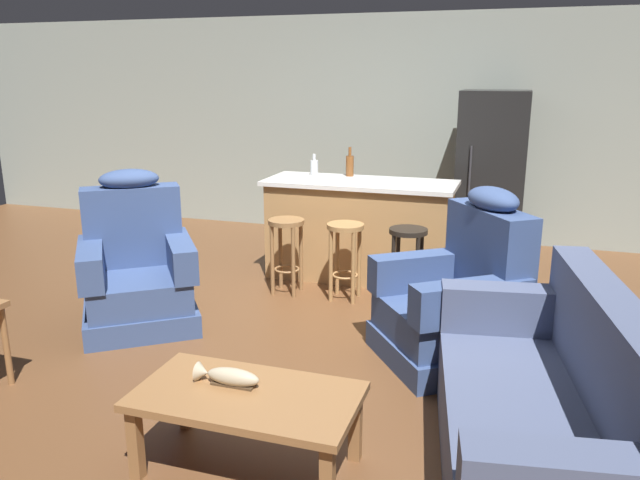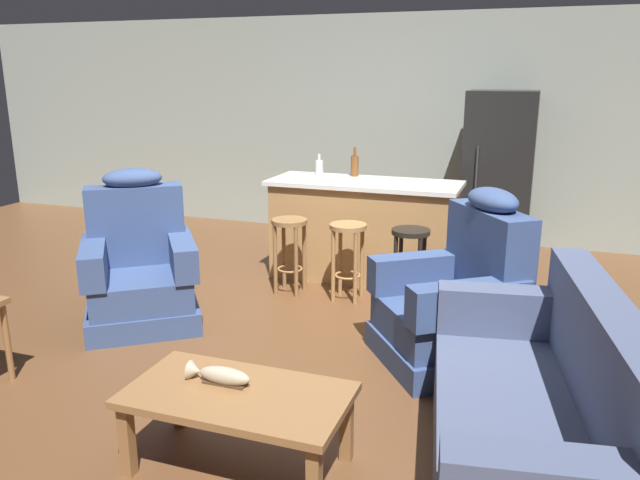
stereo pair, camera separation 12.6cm
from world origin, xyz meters
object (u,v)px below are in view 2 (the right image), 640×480
bar_stool_left (290,242)px  recliner_near_lamp (140,270)px  bar_stool_right (410,253)px  bar_stool_middle (348,247)px  refrigerator (498,176)px  couch (540,421)px  recliner_near_island (457,303)px  bottle_short_amber (355,165)px  fish_figurine (219,375)px  coffee_table (238,402)px  bottle_tall_green (319,167)px  kitchen_island (364,230)px

bar_stool_left → recliner_near_lamp: bearing=-131.1°
bar_stool_left → bar_stool_right: 1.09m
bar_stool_middle → refrigerator: 2.17m
couch → bar_stool_right: bearing=-72.8°
recliner_near_lamp → recliner_near_island: same height
refrigerator → bottle_short_amber: refrigerator is taller
bar_stool_middle → refrigerator: (1.09, 1.83, 0.41)m
recliner_near_island → refrigerator: size_ratio=0.68×
fish_figurine → bar_stool_middle: (-0.08, 2.45, 0.01)m
bar_stool_right → refrigerator: refrigerator is taller
coffee_table → recliner_near_lamp: (-1.62, 1.50, 0.06)m
bar_stool_middle → bar_stool_right: size_ratio=1.00×
bar_stool_left → bottle_short_amber: bottle_short_amber is taller
bottle_tall_green → bottle_short_amber: bearing=9.2°
couch → recliner_near_island: size_ratio=1.68×
bar_stool_right → couch: bearing=-63.5°
recliner_near_lamp → bottle_tall_green: bearing=118.0°
fish_figurine → recliner_near_island: size_ratio=0.28×
recliner_near_lamp → recliner_near_island: (2.48, 0.10, 0.00)m
recliner_near_lamp → bottle_short_amber: bearing=110.5°
coffee_table → recliner_near_island: 1.81m
bar_stool_right → refrigerator: bearing=73.3°
bar_stool_middle → fish_figurine: bearing=-88.2°
coffee_table → recliner_near_lamp: 2.21m
kitchen_island → bottle_short_amber: bearing=124.8°
refrigerator → coffee_table: bearing=-101.6°
fish_figurine → couch: bearing=11.4°
bar_stool_left → bar_stool_right: bearing=0.0°
recliner_near_lamp → bar_stool_right: bearing=80.4°
kitchen_island → bar_stool_middle: 0.63m
couch → bar_stool_right: size_ratio=2.96×
bar_stool_left → bottle_tall_green: bottle_tall_green is taller
bar_stool_left → bottle_tall_green: size_ratio=3.23×
recliner_near_island → recliner_near_lamp: bearing=-33.7°
kitchen_island → recliner_near_island: bearing=-54.6°
bar_stool_middle → bar_stool_left: bearing=180.0°
recliner_near_island → kitchen_island: recliner_near_island is taller
bar_stool_right → recliner_near_island: bearing=-60.5°
recliner_near_lamp → bar_stool_right: (1.96, 1.01, 0.05)m
fish_figurine → refrigerator: refrigerator is taller
recliner_near_island → bottle_short_amber: (-1.26, 1.78, 0.64)m
recliner_near_lamp → bottle_tall_green: (0.86, 1.82, 0.61)m
fish_figurine → bar_stool_right: size_ratio=0.50×
bar_stool_middle → bar_stool_right: (0.54, 0.00, 0.00)m
fish_figurine → bottle_short_amber: bearing=94.8°
kitchen_island → bottle_short_amber: size_ratio=6.33×
kitchen_island → bar_stool_left: size_ratio=2.65×
bar_stool_left → bar_stool_middle: bearing=0.0°
bottle_tall_green → bar_stool_left: bearing=-89.1°
coffee_table → bar_stool_left: size_ratio=1.62×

